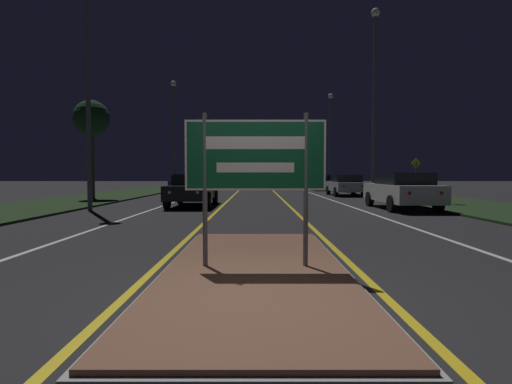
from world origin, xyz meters
name	(u,v)px	position (x,y,z in m)	size (l,w,h in m)	color
ground_plane	(256,308)	(0.00, 0.00, 0.00)	(160.00, 160.00, 0.00)	#232326
median_island	(256,270)	(0.00, 1.56, 0.04)	(2.65, 6.31, 0.10)	#999993
verge_left	(100,197)	(-9.50, 20.00, 0.04)	(5.00, 100.00, 0.08)	#1E3319
verge_right	(413,197)	(9.50, 20.00, 0.04)	(5.00, 100.00, 0.08)	#1E3319
centre_line_yellow_left	(236,194)	(-1.51, 25.00, 0.00)	(0.12, 70.00, 0.01)	gold
centre_line_yellow_right	(277,194)	(1.51, 25.00, 0.00)	(0.12, 70.00, 0.01)	gold
lane_line_white_left	(199,194)	(-4.20, 25.00, 0.00)	(0.12, 70.00, 0.01)	silver
lane_line_white_right	(314,194)	(4.20, 25.00, 0.00)	(0.12, 70.00, 0.01)	silver
edge_line_white_left	(158,194)	(-7.20, 25.00, 0.00)	(0.10, 70.00, 0.01)	silver
edge_line_white_right	(355,194)	(7.20, 25.00, 0.00)	(0.10, 70.00, 0.01)	silver
highway_sign	(256,161)	(0.00, 1.55, 1.62)	(2.02, 0.07, 2.21)	#56565B
streetlight_left_near	(88,38)	(-6.51, 11.41, 6.66)	(0.63, 0.63, 9.49)	#56565B
streetlight_left_far	(174,126)	(-6.40, 27.12, 5.20)	(0.44, 0.44, 8.69)	#56565B
streetlight_right_near	(375,84)	(6.51, 17.90, 6.36)	(0.48, 0.48, 10.46)	#56565B
streetlight_right_far	(331,132)	(6.64, 31.48, 5.19)	(0.45, 0.45, 8.59)	#56565B
car_receding_0	(402,190)	(5.98, 12.13, 0.79)	(1.97, 4.77, 1.49)	silver
car_receding_1	(346,185)	(5.99, 22.50, 0.74)	(1.98, 4.47, 1.40)	#B7B7BC
car_receding_2	(321,182)	(5.86, 32.06, 0.73)	(1.92, 4.65, 1.37)	navy
car_receding_3	(279,180)	(2.75, 43.58, 0.73)	(1.91, 4.46, 1.35)	silver
car_approaching_0	(194,189)	(-2.83, 13.76, 0.76)	(1.91, 4.76, 1.39)	black
car_approaching_1	(187,183)	(-5.51, 27.23, 0.77)	(1.96, 4.74, 1.45)	navy
warning_sign	(417,174)	(9.32, 19.02, 1.46)	(0.60, 0.06, 2.30)	#56565B
roadside_palm_left	(92,119)	(-9.11, 18.04, 4.48)	(1.94, 1.94, 5.45)	#4C3823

